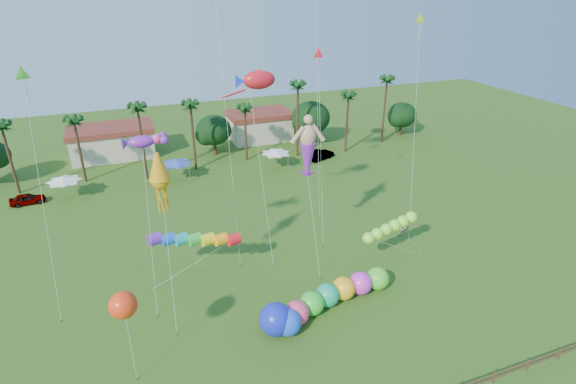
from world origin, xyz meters
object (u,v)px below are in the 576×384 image
object	(u,v)px
spectator_b	(402,229)
caterpillar_inflatable	(322,299)
car_b	(321,155)
car_a	(27,199)
blue_ball	(288,322)

from	to	relation	value
spectator_b	caterpillar_inflatable	world-z (taller)	caterpillar_inflatable
spectator_b	car_b	bearing A→B (deg)	102.71
car_a	caterpillar_inflatable	xyz separation A→B (m)	(25.67, -31.01, 0.43)
car_a	spectator_b	bearing A→B (deg)	-124.86
blue_ball	spectator_b	bearing A→B (deg)	29.48
car_b	blue_ball	world-z (taller)	blue_ball
car_b	caterpillar_inflatable	distance (m)	35.22
caterpillar_inflatable	car_a	bearing A→B (deg)	117.23
car_b	caterpillar_inflatable	size ratio (longest dim) A/B	0.36
spectator_b	blue_ball	world-z (taller)	blue_ball
caterpillar_inflatable	spectator_b	bearing A→B (deg)	18.88
caterpillar_inflatable	blue_ball	bearing A→B (deg)	-169.90
car_a	car_b	size ratio (longest dim) A/B	0.86
car_a	blue_ball	distance (m)	39.27
car_a	blue_ball	size ratio (longest dim) A/B	1.83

